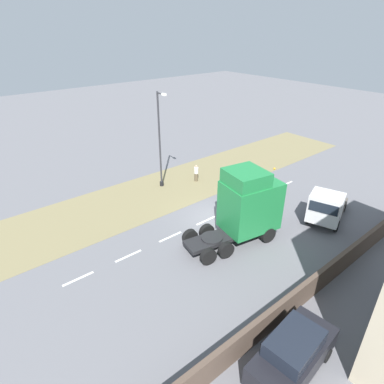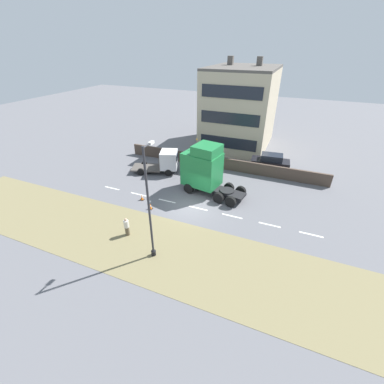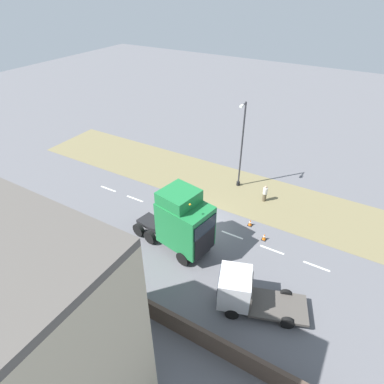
# 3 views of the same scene
# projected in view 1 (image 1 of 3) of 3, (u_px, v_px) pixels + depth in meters

# --- Properties ---
(ground_plane) EXTENTS (120.00, 120.00, 0.00)m
(ground_plane) POSITION_uv_depth(u_px,v_px,m) (213.00, 217.00, 23.85)
(ground_plane) COLOR slate
(ground_plane) RESTS_ON ground
(grass_verge) EXTENTS (7.00, 44.00, 0.01)m
(grass_verge) POSITION_uv_depth(u_px,v_px,m) (167.00, 189.00, 27.97)
(grass_verge) COLOR olive
(grass_verge) RESTS_ON ground
(lane_markings) EXTENTS (0.16, 21.00, 0.00)m
(lane_markings) POSITION_uv_depth(u_px,v_px,m) (206.00, 221.00, 23.46)
(lane_markings) COLOR white
(lane_markings) RESTS_ON ground
(boundary_wall) EXTENTS (0.25, 24.00, 1.40)m
(boundary_wall) POSITION_uv_depth(u_px,v_px,m) (326.00, 275.00, 17.34)
(boundary_wall) COLOR #4C3D33
(boundary_wall) RESTS_ON ground
(lorry_cab) EXTENTS (3.58, 6.60, 5.08)m
(lorry_cab) POSITION_uv_depth(u_px,v_px,m) (247.00, 205.00, 20.51)
(lorry_cab) COLOR black
(lorry_cab) RESTS_ON ground
(flatbed_truck) EXTENTS (3.72, 5.64, 2.56)m
(flatbed_truck) POSITION_uv_depth(u_px,v_px,m) (326.00, 207.00, 22.50)
(flatbed_truck) COLOR silver
(flatbed_truck) RESTS_ON ground
(parked_car) EXTENTS (2.27, 4.47, 2.00)m
(parked_car) POSITION_uv_depth(u_px,v_px,m) (293.00, 353.00, 12.93)
(parked_car) COLOR black
(parked_car) RESTS_ON ground
(lamp_post) EXTENTS (1.28, 0.33, 8.15)m
(lamp_post) POSITION_uv_depth(u_px,v_px,m) (160.00, 145.00, 26.71)
(lamp_post) COLOR black
(lamp_post) RESTS_ON ground
(pedestrian) EXTENTS (0.39, 0.39, 1.57)m
(pedestrian) POSITION_uv_depth(u_px,v_px,m) (196.00, 173.00, 29.05)
(pedestrian) COLOR brown
(pedestrian) RESTS_ON ground
(traffic_cone_lead) EXTENTS (0.36, 0.36, 0.58)m
(traffic_cone_lead) POSITION_uv_depth(u_px,v_px,m) (249.00, 192.00, 26.91)
(traffic_cone_lead) COLOR black
(traffic_cone_lead) RESTS_ON ground
(traffic_cone_trailing) EXTENTS (0.36, 0.36, 0.58)m
(traffic_cone_trailing) POSITION_uv_depth(u_px,v_px,m) (227.00, 193.00, 26.76)
(traffic_cone_trailing) COLOR black
(traffic_cone_trailing) RESTS_ON ground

